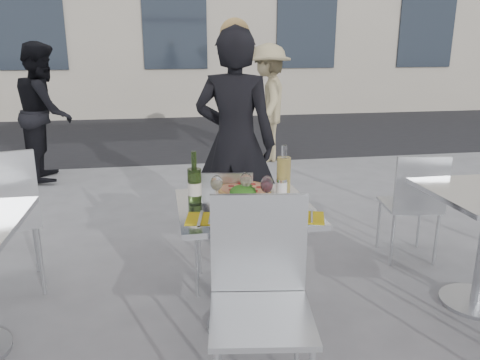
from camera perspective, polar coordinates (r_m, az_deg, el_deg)
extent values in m
plane|color=slate|center=(2.87, 0.54, -17.41)|extent=(80.00, 80.00, 0.00)
cube|color=black|center=(9.01, -6.97, 5.75)|extent=(24.00, 5.00, 0.00)
cylinder|color=#B7BABF|center=(2.86, 0.54, -17.21)|extent=(0.44, 0.44, 0.02)
cylinder|color=#B7BABF|center=(2.68, 0.56, -10.79)|extent=(0.07, 0.07, 0.72)
cube|color=silver|center=(2.54, 0.58, -3.41)|extent=(0.72, 0.72, 0.03)
cylinder|color=#B7BABF|center=(3.43, 26.77, -13.08)|extent=(0.44, 0.44, 0.02)
cylinder|color=silver|center=(3.37, 0.64, -8.06)|extent=(0.02, 0.02, 0.41)
cylinder|color=silver|center=(3.37, -4.99, -8.12)|extent=(0.02, 0.02, 0.41)
cylinder|color=silver|center=(3.08, 0.94, -10.55)|extent=(0.02, 0.02, 0.41)
cylinder|color=silver|center=(3.08, -5.28, -10.61)|extent=(0.02, 0.02, 0.41)
cube|color=silver|center=(3.13, -2.21, -5.74)|extent=(0.43, 0.43, 0.02)
cube|color=silver|center=(2.88, -2.26, -3.11)|extent=(0.38, 0.07, 0.41)
cylinder|color=silver|center=(2.34, -2.61, -19.15)|extent=(0.02, 0.02, 0.46)
cylinder|color=silver|center=(2.36, 6.97, -18.89)|extent=(0.02, 0.02, 0.46)
cube|color=silver|center=(2.05, 2.63, -16.51)|extent=(0.49, 0.49, 0.03)
cube|color=silver|center=(2.13, 2.29, -7.72)|extent=(0.43, 0.09, 0.46)
cylinder|color=silver|center=(3.69, -23.70, -6.75)|extent=(0.03, 0.03, 0.48)
cylinder|color=silver|center=(3.33, -23.07, -9.07)|extent=(0.03, 0.03, 0.48)
cube|color=silver|center=(3.42, -27.04, -4.44)|extent=(0.56, 0.56, 0.03)
cylinder|color=silver|center=(4.05, 20.97, -4.98)|extent=(0.02, 0.02, 0.41)
cylinder|color=silver|center=(3.94, 16.54, -5.14)|extent=(0.02, 0.02, 0.41)
cylinder|color=silver|center=(3.77, 22.78, -6.72)|extent=(0.02, 0.02, 0.41)
cylinder|color=silver|center=(3.65, 18.05, -6.96)|extent=(0.02, 0.02, 0.41)
cube|color=silver|center=(3.78, 19.88, -2.91)|extent=(0.44, 0.44, 0.02)
cube|color=silver|center=(3.55, 21.28, -0.56)|extent=(0.38, 0.08, 0.41)
imported|color=black|center=(3.60, -0.60, 4.54)|extent=(0.74, 0.63, 1.73)
imported|color=black|center=(6.15, -22.68, 7.66)|extent=(0.70, 0.86, 1.64)
imported|color=tan|center=(6.65, 3.41, 9.33)|extent=(0.85, 1.17, 1.63)
cylinder|color=tan|center=(2.36, 2.53, -4.33)|extent=(0.32, 0.32, 0.02)
cylinder|color=beige|center=(2.36, 2.53, -4.10)|extent=(0.28, 0.28, 0.00)
cylinder|color=white|center=(2.74, 0.57, -1.48)|extent=(0.35, 0.35, 0.01)
cylinder|color=tan|center=(2.74, 0.57, -1.18)|extent=(0.31, 0.31, 0.02)
cylinder|color=beige|center=(2.73, 0.57, -0.98)|extent=(0.27, 0.27, 0.00)
cylinder|color=white|center=(2.61, 0.35, -2.35)|extent=(0.22, 0.22, 0.01)
ellipsoid|color=#205C17|center=(2.60, 0.35, -1.53)|extent=(0.15, 0.15, 0.08)
sphere|color=#B21914|center=(2.63, 1.14, -1.15)|extent=(0.03, 0.03, 0.03)
cylinder|color=#37541F|center=(2.53, -5.55, -0.83)|extent=(0.07, 0.07, 0.20)
cone|color=#37541F|center=(2.50, -5.62, 1.36)|extent=(0.07, 0.07, 0.03)
cylinder|color=#37541F|center=(2.49, -5.64, 2.36)|extent=(0.03, 0.03, 0.10)
cylinder|color=silver|center=(2.53, -5.55, -1.05)|extent=(0.07, 0.08, 0.07)
cylinder|color=#DDC45E|center=(2.70, 5.34, 0.50)|extent=(0.08, 0.08, 0.22)
cylinder|color=white|center=(2.67, 5.42, 3.40)|extent=(0.03, 0.03, 0.08)
cylinder|color=white|center=(2.67, 5.06, -1.17)|extent=(0.06, 0.06, 0.09)
cylinder|color=silver|center=(2.65, 5.08, -0.07)|extent=(0.06, 0.06, 0.02)
cylinder|color=white|center=(2.57, -2.84, -2.78)|extent=(0.06, 0.06, 0.00)
cylinder|color=white|center=(2.56, -2.86, -1.87)|extent=(0.01, 0.01, 0.09)
ellipsoid|color=white|center=(2.54, -2.88, -0.37)|extent=(0.07, 0.07, 0.08)
ellipsoid|color=#CABF8E|center=(2.54, -2.88, -0.58)|extent=(0.05, 0.05, 0.05)
cylinder|color=white|center=(2.62, 0.73, -2.37)|extent=(0.06, 0.06, 0.00)
cylinder|color=white|center=(2.61, 0.73, -1.47)|extent=(0.01, 0.01, 0.09)
ellipsoid|color=white|center=(2.59, 0.74, 0.00)|extent=(0.07, 0.07, 0.08)
ellipsoid|color=#CABF8E|center=(2.59, 0.74, -0.21)|extent=(0.05, 0.05, 0.05)
cylinder|color=white|center=(2.53, 3.24, -3.08)|extent=(0.06, 0.06, 0.00)
cylinder|color=white|center=(2.52, 3.26, -2.16)|extent=(0.01, 0.01, 0.09)
ellipsoid|color=white|center=(2.50, 3.28, -0.63)|extent=(0.07, 0.07, 0.08)
ellipsoid|color=#4A0A14|center=(2.50, 3.28, -0.85)|extent=(0.05, 0.05, 0.05)
cylinder|color=white|center=(2.57, 3.28, -2.79)|extent=(0.06, 0.06, 0.00)
cylinder|color=white|center=(2.56, 3.29, -1.88)|extent=(0.01, 0.01, 0.09)
ellipsoid|color=white|center=(2.54, 3.32, -0.37)|extent=(0.07, 0.07, 0.08)
ellipsoid|color=#4A0A14|center=(2.54, 3.31, -0.59)|extent=(0.05, 0.05, 0.05)
cube|color=gold|center=(2.34, -4.37, -4.70)|extent=(0.21, 0.21, 0.00)
cube|color=#B7BABF|center=(2.34, -4.86, -4.63)|extent=(0.05, 0.20, 0.00)
cube|color=#B7BABF|center=(2.35, -3.64, -4.56)|extent=(0.04, 0.18, 0.00)
cube|color=gold|center=(2.38, 8.05, -4.49)|extent=(0.23, 0.23, 0.00)
cube|color=#B7BABF|center=(2.37, 7.60, -4.44)|extent=(0.08, 0.19, 0.00)
cube|color=#B7BABF|center=(2.39, 8.74, -4.35)|extent=(0.06, 0.17, 0.00)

